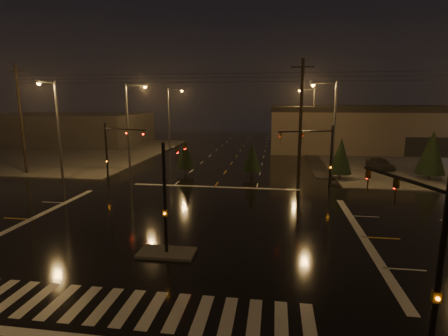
{
  "coord_description": "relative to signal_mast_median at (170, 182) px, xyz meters",
  "views": [
    {
      "loc": [
        5.58,
        -20.86,
        8.07
      ],
      "look_at": [
        1.76,
        5.16,
        3.0
      ],
      "focal_mm": 28.0,
      "sensor_mm": 36.0,
      "label": 1
    }
  ],
  "objects": [
    {
      "name": "conifer_0",
      "position": [
        12.32,
        18.99,
        -1.24
      ],
      "size": [
        2.33,
        2.33,
        4.33
      ],
      "color": "black",
      "rests_on": "ground"
    },
    {
      "name": "crosswalk",
      "position": [
        -0.0,
        -5.93,
        -3.75
      ],
      "size": [
        15.0,
        2.6,
        0.01
      ],
      "primitive_type": "cube",
      "color": "beige",
      "rests_on": "ground"
    },
    {
      "name": "signal_mast_nw",
      "position": [
        -9.5,
        13.21,
        0.04
      ],
      "size": [
        4.84,
        1.86,
        6.0
      ],
      "color": "black",
      "rests_on": "ground"
    },
    {
      "name": "car_parked",
      "position": [
        18.06,
        25.33,
        -3.02
      ],
      "size": [
        2.8,
        4.57,
        1.45
      ],
      "primitive_type": "imported",
      "rotation": [
        0.0,
        0.0,
        0.27
      ],
      "color": "black",
      "rests_on": "ground"
    },
    {
      "name": "ground",
      "position": [
        -0.0,
        3.07,
        -3.75
      ],
      "size": [
        140.0,
        140.0,
        0.0
      ],
      "primitive_type": "plane",
      "color": "black",
      "rests_on": "ground"
    },
    {
      "name": "sidewalk_nw",
      "position": [
        -30.0,
        33.07,
        -3.69
      ],
      "size": [
        36.0,
        36.0,
        0.12
      ],
      "primitive_type": "cube",
      "color": "#46433E",
      "rests_on": "ground"
    },
    {
      "name": "utility_pole_0",
      "position": [
        -22.0,
        17.07,
        2.38
      ],
      "size": [
        2.2,
        0.32,
        12.0
      ],
      "color": "black",
      "rests_on": "ground"
    },
    {
      "name": "signal_mast_ne",
      "position": [
        9.5,
        13.21,
        0.04
      ],
      "size": [
        4.84,
        1.86,
        6.0
      ],
      "color": "black",
      "rests_on": "ground"
    },
    {
      "name": "signal_mast_se",
      "position": [
        10.23,
        -6.68,
        -0.04
      ],
      "size": [
        1.55,
        3.87,
        6.0
      ],
      "color": "black",
      "rests_on": "ground"
    },
    {
      "name": "streetlight_3",
      "position": [
        11.18,
        19.07,
        2.05
      ],
      "size": [
        2.77,
        0.32,
        10.0
      ],
      "color": "#38383A",
      "rests_on": "ground"
    },
    {
      "name": "conifer_1",
      "position": [
        21.43,
        20.11,
        -0.83
      ],
      "size": [
        2.84,
        2.84,
        5.14
      ],
      "color": "black",
      "rests_on": "ground"
    },
    {
      "name": "streetlight_5",
      "position": [
        -16.0,
        14.26,
        2.05
      ],
      "size": [
        0.32,
        2.77,
        10.0
      ],
      "color": "#38383A",
      "rests_on": "ground"
    },
    {
      "name": "streetlight_1",
      "position": [
        -11.18,
        21.07,
        2.05
      ],
      "size": [
        2.77,
        0.32,
        10.0
      ],
      "color": "#38383A",
      "rests_on": "ground"
    },
    {
      "name": "stop_bar_far",
      "position": [
        -0.0,
        14.07,
        -3.75
      ],
      "size": [
        16.0,
        0.5,
        0.01
      ],
      "primitive_type": "cube",
      "color": "beige",
      "rests_on": "ground"
    },
    {
      "name": "utility_pole_1",
      "position": [
        8.0,
        17.07,
        2.38
      ],
      "size": [
        2.2,
        0.32,
        12.0
      ],
      "color": "black",
      "rests_on": "ground"
    },
    {
      "name": "conifer_4",
      "position": [
        3.21,
        18.7,
        -1.5
      ],
      "size": [
        2.0,
        2.0,
        3.82
      ],
      "color": "black",
      "rests_on": "ground"
    },
    {
      "name": "retail_building",
      "position": [
        35.0,
        49.06,
        0.09
      ],
      "size": [
        60.2,
        28.3,
        7.2
      ],
      "color": "#6F624F",
      "rests_on": "ground"
    },
    {
      "name": "streetlight_2",
      "position": [
        -11.18,
        37.07,
        2.05
      ],
      "size": [
        2.77,
        0.32,
        10.0
      ],
      "color": "#38383A",
      "rests_on": "ground"
    },
    {
      "name": "streetlight_4",
      "position": [
        11.18,
        39.07,
        2.05
      ],
      "size": [
        2.77,
        0.32,
        10.0
      ],
      "color": "#38383A",
      "rests_on": "ground"
    },
    {
      "name": "commercial_block",
      "position": [
        -35.0,
        45.07,
        -0.95
      ],
      "size": [
        30.0,
        18.0,
        5.6
      ],
      "primitive_type": "cube",
      "color": "#3C3735",
      "rests_on": "ground"
    },
    {
      "name": "median_island",
      "position": [
        -0.0,
        -0.93,
        -3.68
      ],
      "size": [
        3.0,
        1.6,
        0.15
      ],
      "primitive_type": "cube",
      "color": "#46433E",
      "rests_on": "ground"
    },
    {
      "name": "signal_mast_median",
      "position": [
        0.0,
        0.0,
        0.0
      ],
      "size": [
        0.25,
        4.59,
        6.0
      ],
      "color": "black",
      "rests_on": "ground"
    },
    {
      "name": "conifer_3",
      "position": [
        -4.23,
        19.38,
        -1.46
      ],
      "size": [
        2.04,
        2.04,
        3.88
      ],
      "color": "black",
      "rests_on": "ground"
    }
  ]
}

